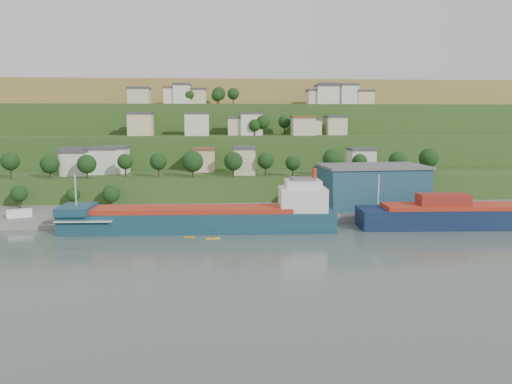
{
  "coord_description": "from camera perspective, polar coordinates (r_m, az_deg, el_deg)",
  "views": [
    {
      "loc": [
        -2.18,
        -117.3,
        28.58
      ],
      "look_at": [
        7.9,
        15.0,
        9.09
      ],
      "focal_mm": 35.0,
      "sensor_mm": 36.0,
      "label": 1
    }
  ],
  "objects": [
    {
      "name": "quay",
      "position": [
        149.73,
        4.25,
        -2.67
      ],
      "size": [
        220.0,
        26.0,
        4.0
      ],
      "primitive_type": "cube",
      "color": "slate",
      "rests_on": "ground"
    },
    {
      "name": "caravan",
      "position": [
        150.64,
        -25.42,
        -2.36
      ],
      "size": [
        6.86,
        4.75,
        2.96
      ],
      "primitive_type": "cube",
      "rotation": [
        0.0,
        0.0,
        0.37
      ],
      "color": "white",
      "rests_on": "pebble_beach"
    },
    {
      "name": "kayak_orange",
      "position": [
        122.94,
        -7.61,
        -5.06
      ],
      "size": [
        2.83,
        1.42,
        0.71
      ],
      "rotation": [
        0.0,
        0.0,
        -0.35
      ],
      "color": "orange",
      "rests_on": "ground"
    },
    {
      "name": "cargo_ship_near",
      "position": [
        129.53,
        -5.47,
        -3.14
      ],
      "size": [
        69.97,
        13.46,
        17.9
      ],
      "rotation": [
        0.0,
        0.0,
        -0.04
      ],
      "color": "#133B48",
      "rests_on": "ground"
    },
    {
      "name": "cargo_ship_far",
      "position": [
        147.35,
        25.31,
        -2.52
      ],
      "size": [
        66.39,
        14.17,
        17.91
      ],
      "rotation": [
        0.0,
        0.0,
        -0.05
      ],
      "color": "#0C1434",
      "rests_on": "ground"
    },
    {
      "name": "kayak_yellow",
      "position": [
        120.84,
        -4.94,
        -5.23
      ],
      "size": [
        3.59,
        1.26,
        0.88
      ],
      "rotation": [
        0.0,
        0.0,
        0.19
      ],
      "color": "gold",
      "rests_on": "ground"
    },
    {
      "name": "dinghy",
      "position": [
        146.98,
        -20.67,
        -2.75
      ],
      "size": [
        4.59,
        2.12,
        0.89
      ],
      "primitive_type": "cube",
      "rotation": [
        0.0,
        0.0,
        -0.1
      ],
      "color": "silver",
      "rests_on": "pebble_beach"
    },
    {
      "name": "warehouse",
      "position": [
        155.72,
        13.12,
        0.7
      ],
      "size": [
        32.06,
        20.78,
        12.8
      ],
      "rotation": [
        0.0,
        0.0,
        0.06
      ],
      "color": "#1C4755",
      "rests_on": "quay"
    },
    {
      "name": "pebble_beach",
      "position": [
        151.69,
        -24.69,
        -3.28
      ],
      "size": [
        40.0,
        18.0,
        2.4
      ],
      "primitive_type": "cube",
      "color": "slate",
      "rests_on": "ground"
    },
    {
      "name": "hillside",
      "position": [
        287.43,
        -3.9,
        2.65
      ],
      "size": [
        360.0,
        210.8,
        96.0
      ],
      "color": "#284719",
      "rests_on": "ground"
    },
    {
      "name": "ground",
      "position": [
        120.75,
        -3.21,
        -5.35
      ],
      "size": [
        500.0,
        500.0,
        0.0
      ],
      "primitive_type": "plane",
      "color": "#414F49",
      "rests_on": "ground"
    }
  ]
}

